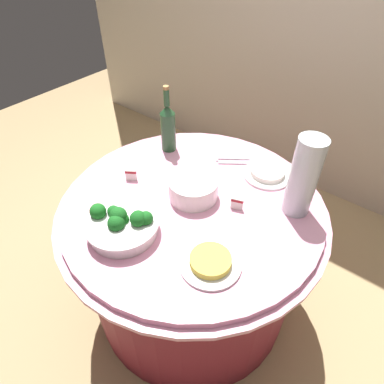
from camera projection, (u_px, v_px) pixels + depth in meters
ground_plane at (192, 295)px, 1.90m from camera, size 6.00×6.00×0.00m
buffet_table at (192, 254)px, 1.66m from camera, size 1.16×1.16×0.74m
broccoli_bowl at (122, 224)px, 1.25m from camera, size 0.28×0.28×0.12m
plate_stack at (193, 188)px, 1.41m from camera, size 0.21×0.21×0.09m
wine_bottle at (168, 127)px, 1.63m from camera, size 0.07×0.07×0.34m
decorative_fruit_vase at (303, 179)px, 1.27m from camera, size 0.11×0.11×0.34m
serving_tongs at (232, 161)px, 1.62m from camera, size 0.15×0.13×0.01m
food_plate_fried_egg at (210, 262)px, 1.16m from camera, size 0.22×0.22×0.04m
food_plate_rice at (267, 173)px, 1.53m from camera, size 0.22×0.22×0.04m
label_placard_front at (131, 175)px, 1.50m from camera, size 0.05×0.03×0.05m
label_placard_mid at (237, 203)px, 1.36m from camera, size 0.05×0.02×0.05m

